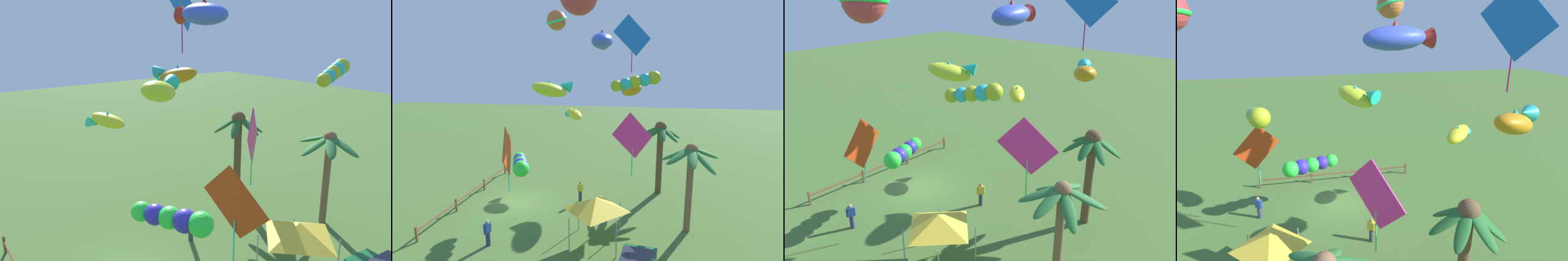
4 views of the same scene
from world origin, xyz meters
TOP-DOWN VIEW (x-y plane):
  - palm_tree_0 at (2.14, 12.09)m, footprint 3.97×3.74m
  - palm_tree_1 at (-3.82, 10.61)m, footprint 3.36×3.41m
  - spectator_1 at (-1.09, 4.61)m, footprint 0.49×0.39m
  - festival_tent at (4.47, 6.65)m, footprint 2.86×2.86m
  - kite_fish_0 at (-2.07, 6.09)m, footprint 3.52×1.80m
  - kite_tube_1 at (4.09, 8.80)m, footprint 1.13×2.63m
  - kite_diamond_2 at (5.30, 1.78)m, footprint 2.62×0.65m
  - kite_fish_3 at (-7.34, 7.99)m, footprint 3.43×2.68m
  - kite_diamond_6 at (-6.61, 8.07)m, footprint 1.65×3.12m
  - kite_fish_7 at (-7.27, 2.77)m, footprint 2.59×2.33m
  - kite_tube_8 at (2.29, 1.25)m, footprint 3.59×2.13m
  - kite_diamond_9 at (-0.46, 8.50)m, footprint 1.98×2.74m
  - kite_fish_10 at (-0.72, 2.64)m, footprint 2.69×3.14m

SIDE VIEW (x-z plane):
  - spectator_1 at x=-1.09m, z-range 0.02..1.61m
  - festival_tent at x=4.47m, z-range 1.04..3.89m
  - kite_tube_8 at x=2.29m, z-range 3.33..4.45m
  - palm_tree_0 at x=2.14m, z-range 1.51..7.22m
  - palm_tree_1 at x=-3.82m, z-range 1.40..7.39m
  - kite_diamond_9 at x=-0.46m, z-range 3.08..7.73m
  - kite_diamond_2 at x=5.30m, z-range 3.70..7.44m
  - kite_fish_7 at x=-7.27m, z-range 5.21..6.51m
  - kite_fish_3 at x=-7.34m, z-range 7.41..9.06m
  - kite_fish_10 at x=-0.72m, z-range 7.87..9.40m
  - kite_tube_1 at x=4.09m, z-range 8.90..9.99m
  - kite_fish_0 at x=-2.07m, z-range 11.32..12.74m
  - kite_diamond_6 at x=-6.61m, z-range 10.34..15.17m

